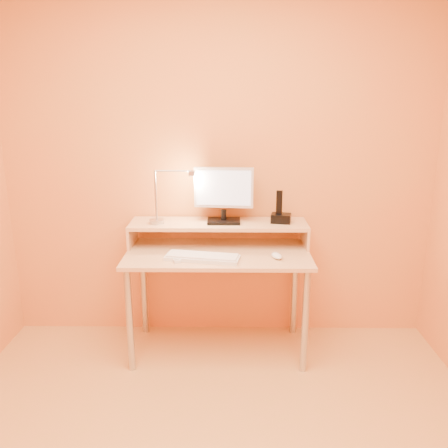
{
  "coord_description": "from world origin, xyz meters",
  "views": [
    {
      "loc": [
        0.08,
        -1.7,
        1.72
      ],
      "look_at": [
        0.04,
        1.13,
        0.92
      ],
      "focal_mm": 37.17,
      "sensor_mm": 36.0,
      "label": 1
    }
  ],
  "objects_px": {
    "monitor_panel": "(224,188)",
    "lamp_base": "(157,221)",
    "remote_control": "(175,258)",
    "mouse": "(277,256)",
    "phone_dock": "(281,218)",
    "keyboard": "(202,258)"
  },
  "relations": [
    {
      "from": "lamp_base",
      "to": "remote_control",
      "type": "relative_size",
      "value": 0.62
    },
    {
      "from": "lamp_base",
      "to": "phone_dock",
      "type": "xyz_separation_m",
      "value": [
        0.84,
        0.03,
        0.02
      ]
    },
    {
      "from": "remote_control",
      "to": "keyboard",
      "type": "bearing_deg",
      "value": -22.81
    },
    {
      "from": "monitor_panel",
      "to": "keyboard",
      "type": "bearing_deg",
      "value": -108.9
    },
    {
      "from": "phone_dock",
      "to": "monitor_panel",
      "type": "bearing_deg",
      "value": -170.13
    },
    {
      "from": "monitor_panel",
      "to": "lamp_base",
      "type": "distance_m",
      "value": 0.5
    },
    {
      "from": "keyboard",
      "to": "mouse",
      "type": "distance_m",
      "value": 0.47
    },
    {
      "from": "phone_dock",
      "to": "mouse",
      "type": "distance_m",
      "value": 0.32
    },
    {
      "from": "mouse",
      "to": "lamp_base",
      "type": "bearing_deg",
      "value": 145.36
    },
    {
      "from": "keyboard",
      "to": "remote_control",
      "type": "xyz_separation_m",
      "value": [
        -0.18,
        0.0,
        -0.0
      ]
    },
    {
      "from": "mouse",
      "to": "remote_control",
      "type": "xyz_separation_m",
      "value": [
        -0.64,
        -0.02,
        -0.01
      ]
    },
    {
      "from": "monitor_panel",
      "to": "remote_control",
      "type": "height_order",
      "value": "monitor_panel"
    },
    {
      "from": "phone_dock",
      "to": "keyboard",
      "type": "distance_m",
      "value": 0.62
    },
    {
      "from": "monitor_panel",
      "to": "remote_control",
      "type": "distance_m",
      "value": 0.58
    },
    {
      "from": "keyboard",
      "to": "remote_control",
      "type": "bearing_deg",
      "value": -170.91
    },
    {
      "from": "monitor_panel",
      "to": "remote_control",
      "type": "xyz_separation_m",
      "value": [
        -0.31,
        -0.3,
        -0.39
      ]
    },
    {
      "from": "phone_dock",
      "to": "mouse",
      "type": "height_order",
      "value": "phone_dock"
    },
    {
      "from": "monitor_panel",
      "to": "lamp_base",
      "type": "bearing_deg",
      "value": -170.73
    },
    {
      "from": "lamp_base",
      "to": "remote_control",
      "type": "height_order",
      "value": "lamp_base"
    },
    {
      "from": "lamp_base",
      "to": "mouse",
      "type": "height_order",
      "value": "lamp_base"
    },
    {
      "from": "monitor_panel",
      "to": "mouse",
      "type": "distance_m",
      "value": 0.58
    },
    {
      "from": "remote_control",
      "to": "phone_dock",
      "type": "bearing_deg",
      "value": 1.38
    }
  ]
}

